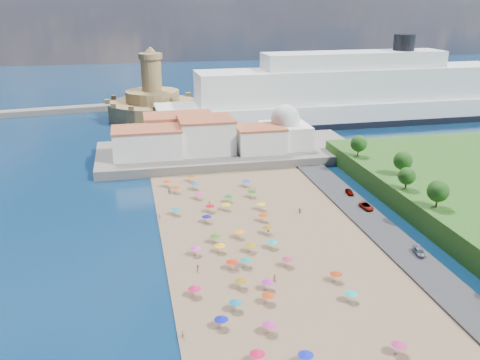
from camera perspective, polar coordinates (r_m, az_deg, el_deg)
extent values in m
plane|color=#071938|center=(119.42, 0.64, -7.65)|extent=(700.00, 700.00, 0.00)
cube|color=#59544C|center=(187.52, -1.28, 2.99)|extent=(90.00, 36.00, 3.00)
cube|color=#59544C|center=(218.64, -8.73, 5.05)|extent=(18.00, 70.00, 2.40)
cube|color=silver|center=(179.08, -9.91, 3.91)|extent=(22.00, 14.00, 9.00)
cube|color=silver|center=(182.48, -3.66, 4.77)|extent=(18.00, 16.00, 11.00)
cube|color=silver|center=(182.49, 2.15, 4.31)|extent=(16.00, 12.00, 8.00)
cube|color=silver|center=(193.23, -6.55, 5.35)|extent=(24.00, 14.00, 10.00)
cube|color=silver|center=(188.83, 4.81, 4.77)|extent=(16.00, 16.00, 8.00)
sphere|color=silver|center=(187.43, 4.86, 6.54)|extent=(10.00, 10.00, 10.00)
cylinder|color=silver|center=(186.63, 4.89, 7.68)|extent=(1.20, 1.20, 1.60)
cylinder|color=#9B854D|center=(247.23, -9.23, 7.34)|extent=(40.00, 40.00, 8.00)
cylinder|color=#9B854D|center=(246.00, -9.31, 8.82)|extent=(24.00, 24.00, 5.00)
cylinder|color=#9B854D|center=(244.50, -9.43, 11.01)|extent=(9.00, 9.00, 14.00)
cylinder|color=#9B854D|center=(243.49, -9.54, 12.91)|extent=(10.40, 10.40, 2.40)
cone|color=#9B854D|center=(243.22, -9.58, 13.55)|extent=(6.00, 6.00, 3.00)
cube|color=black|center=(243.42, 11.68, 6.37)|extent=(171.92, 28.51, 2.76)
cube|color=white|center=(242.64, 11.74, 7.23)|extent=(170.92, 28.10, 10.23)
cube|color=white|center=(240.52, 11.93, 10.01)|extent=(136.74, 22.93, 13.64)
cube|color=white|center=(239.16, 12.10, 12.42)|extent=(79.84, 17.35, 6.82)
cylinder|color=black|center=(248.93, 17.11, 13.85)|extent=(9.09, 9.09, 6.82)
cylinder|color=gray|center=(91.69, 16.57, -16.82)|extent=(0.07, 0.07, 2.00)
cone|color=#A7235D|center=(91.17, 16.63, -16.37)|extent=(2.50, 2.50, 0.60)
cylinder|color=gray|center=(118.22, -2.16, -7.28)|extent=(0.07, 0.07, 2.00)
cone|color=#FFA70D|center=(117.82, -2.17, -6.89)|extent=(2.50, 2.50, 0.60)
cylinder|color=gray|center=(86.51, 1.86, -18.36)|extent=(0.07, 0.07, 2.00)
cone|color=#BB0F3D|center=(85.97, 1.86, -17.89)|extent=(2.50, 2.50, 0.60)
cylinder|color=gray|center=(117.27, -4.73, -7.57)|extent=(0.07, 0.07, 2.00)
cone|color=#CC2BAD|center=(116.87, -4.74, -7.17)|extent=(2.50, 2.50, 0.60)
cylinder|color=gray|center=(86.84, 7.01, -18.36)|extent=(0.07, 0.07, 2.00)
cone|color=#0E1CB6|center=(86.29, 7.04, -17.88)|extent=(2.50, 2.50, 0.60)
cylinder|color=gray|center=(133.65, 2.50, -4.03)|extent=(0.07, 0.07, 2.00)
cone|color=red|center=(133.29, 2.50, -3.67)|extent=(2.50, 2.50, 0.60)
cylinder|color=gray|center=(126.92, 2.91, -5.35)|extent=(0.07, 0.07, 2.00)
cone|color=#795A0B|center=(126.55, 2.91, -4.98)|extent=(2.50, 2.50, 0.60)
cylinder|color=gray|center=(153.16, -6.83, -1.04)|extent=(0.07, 0.07, 2.00)
cone|color=#A0410E|center=(152.85, -6.84, -0.73)|extent=(2.50, 2.50, 0.60)
cylinder|color=gray|center=(140.54, 2.27, -2.82)|extent=(0.07, 0.07, 2.00)
cone|color=#E7B30C|center=(140.20, 2.28, -2.48)|extent=(2.50, 2.50, 0.60)
cylinder|color=gray|center=(93.94, -2.02, -14.95)|extent=(0.07, 0.07, 2.00)
cone|color=#0B1297|center=(93.44, -2.02, -14.49)|extent=(2.50, 2.50, 0.60)
cylinder|color=gray|center=(120.11, 3.45, -6.85)|extent=(0.07, 0.07, 2.00)
cone|color=#109996|center=(119.72, 3.46, -6.47)|extent=(2.50, 2.50, 0.60)
cylinder|color=gray|center=(157.17, 0.61, -0.37)|extent=(0.07, 0.07, 2.00)
cone|color=#0D41B4|center=(156.87, 0.62, -0.06)|extent=(2.50, 2.50, 0.60)
cylinder|color=gray|center=(111.46, -0.88, -9.02)|extent=(0.07, 0.07, 2.00)
cone|color=red|center=(111.04, -0.88, -8.61)|extent=(2.50, 2.50, 0.60)
cylinder|color=gray|center=(118.35, 1.09, -7.24)|extent=(0.07, 0.07, 2.00)
cone|color=#96730D|center=(117.95, 1.10, -6.85)|extent=(2.50, 2.50, 0.60)
cylinder|color=gray|center=(138.26, -6.87, -3.33)|extent=(0.07, 0.07, 2.00)
cone|color=#0F7592|center=(137.92, -6.88, -2.99)|extent=(2.50, 2.50, 0.60)
cylinder|color=gray|center=(139.37, -3.19, -3.03)|extent=(0.07, 0.07, 2.00)
cone|color=#A80D13|center=(139.03, -3.20, -2.69)|extent=(2.50, 2.50, 0.60)
cylinder|color=gray|center=(104.82, 0.09, -10.98)|extent=(0.07, 0.07, 2.00)
cone|color=#875C0C|center=(104.37, 0.09, -10.56)|extent=(2.50, 2.50, 0.60)
cylinder|color=gray|center=(124.71, -0.09, -5.79)|extent=(0.07, 0.07, 2.00)
cone|color=orange|center=(124.33, -0.09, -5.41)|extent=(2.50, 2.50, 0.60)
cylinder|color=gray|center=(162.22, -5.28, 0.18)|extent=(0.07, 0.07, 2.00)
cone|color=#85490C|center=(161.93, -5.29, 0.49)|extent=(2.50, 2.50, 0.60)
cylinder|color=gray|center=(112.89, 5.09, -8.71)|extent=(0.07, 0.07, 2.00)
cone|color=#A5234D|center=(112.47, 5.10, -8.30)|extent=(2.50, 2.50, 0.60)
cylinder|color=gray|center=(145.65, -1.22, -2.00)|extent=(0.07, 0.07, 2.00)
cone|color=#126620|center=(145.32, -1.22, -1.66)|extent=(2.50, 2.50, 0.60)
cylinder|color=gray|center=(132.99, -3.56, -4.17)|extent=(0.07, 0.07, 2.00)
cone|color=#0D0A8E|center=(132.63, -3.57, -3.81)|extent=(2.50, 2.50, 0.60)
cylinder|color=gray|center=(98.22, -0.46, -13.26)|extent=(0.07, 0.07, 2.00)
cone|color=#0E6388|center=(97.74, -0.46, -12.81)|extent=(2.50, 2.50, 0.60)
cylinder|color=gray|center=(112.24, 0.65, -8.80)|extent=(0.07, 0.07, 2.00)
cone|color=#0E846E|center=(111.82, 0.65, -8.39)|extent=(2.50, 2.50, 0.60)
cylinder|color=gray|center=(158.53, -7.78, -0.37)|extent=(0.07, 0.07, 2.00)
cone|color=red|center=(158.23, -7.79, -0.07)|extent=(2.50, 2.50, 0.60)
cylinder|color=gray|center=(122.62, -2.69, -6.27)|extent=(0.07, 0.07, 2.00)
cone|color=#276B13|center=(122.24, -2.70, -5.88)|extent=(2.50, 2.50, 0.60)
cylinder|color=gray|center=(102.85, 11.73, -12.08)|extent=(0.07, 0.07, 2.00)
cone|color=#109A94|center=(102.39, 11.77, -11.65)|extent=(2.50, 2.50, 0.60)
cylinder|color=gray|center=(100.41, 2.99, -12.49)|extent=(0.07, 0.07, 2.00)
cone|color=#AA360D|center=(99.94, 3.00, -12.06)|extent=(2.50, 2.50, 0.60)
cylinder|color=gray|center=(140.20, -1.46, -2.87)|extent=(0.07, 0.07, 2.00)
cone|color=#CDB90B|center=(139.86, -1.46, -2.53)|extent=(2.50, 2.50, 0.60)
cylinder|color=gray|center=(104.52, 2.96, -11.11)|extent=(0.07, 0.07, 2.00)
cone|color=#98208E|center=(104.06, 2.96, -10.68)|extent=(2.50, 2.50, 0.60)
cylinder|color=gray|center=(149.09, 1.26, -1.48)|extent=(0.07, 0.07, 2.00)
cone|color=#1B6211|center=(148.77, 1.26, -1.16)|extent=(2.50, 2.50, 0.60)
cylinder|color=gray|center=(148.07, -4.43, -1.69)|extent=(0.07, 0.07, 2.00)
cone|color=#C32973|center=(147.75, -4.44, -1.36)|extent=(2.50, 2.50, 0.60)
cylinder|color=gray|center=(102.62, -4.85, -11.78)|extent=(0.07, 0.07, 2.00)
cone|color=#C20F43|center=(102.16, -4.87, -11.35)|extent=(2.50, 2.50, 0.60)
cylinder|color=gray|center=(92.76, 3.15, -15.47)|extent=(0.07, 0.07, 2.00)
cone|color=#B7277B|center=(92.25, 3.16, -15.01)|extent=(2.50, 2.50, 0.60)
cylinder|color=gray|center=(155.59, -4.82, -0.64)|extent=(0.07, 0.07, 2.00)
cone|color=#0F638A|center=(155.28, -4.83, -0.33)|extent=(2.50, 2.50, 0.60)
cylinder|color=gray|center=(108.70, 10.18, -10.13)|extent=(0.07, 0.07, 2.00)
cone|color=#922D0D|center=(108.27, 10.21, -9.72)|extent=(2.50, 2.50, 0.60)
imported|color=tan|center=(127.18, 3.04, -5.34)|extent=(0.80, 0.72, 1.84)
imported|color=tan|center=(138.69, 6.39, -3.30)|extent=(1.20, 1.65, 1.72)
imported|color=tan|center=(153.10, -7.57, -1.13)|extent=(1.01, 1.05, 1.75)
imported|color=tan|center=(142.96, -3.28, -2.54)|extent=(0.64, 0.79, 1.57)
imported|color=tan|center=(110.90, -4.49, -9.34)|extent=(0.64, 0.81, 1.64)
imported|color=tan|center=(92.18, -6.12, -15.94)|extent=(0.73, 0.66, 1.66)
imported|color=tan|center=(153.09, 1.57, -0.98)|extent=(1.12, 0.67, 1.71)
imported|color=tan|center=(136.23, -8.55, -3.86)|extent=(1.08, 0.69, 1.59)
imported|color=tan|center=(107.33, 3.73, -10.31)|extent=(0.96, 1.05, 1.81)
imported|color=gray|center=(143.89, 13.34, -2.76)|extent=(2.74, 5.09, 1.36)
imported|color=gray|center=(153.30, 11.60, -1.24)|extent=(2.11, 4.25, 1.39)
imported|color=gray|center=(122.60, 18.58, -7.27)|extent=(2.57, 4.82, 1.33)
cylinder|color=#382314|center=(135.12, 20.25, -2.16)|extent=(0.50, 0.50, 2.92)
sphere|color=#14380F|center=(134.24, 20.38, -1.11)|extent=(5.25, 5.25, 5.25)
cylinder|color=#382314|center=(145.17, 17.28, -0.44)|extent=(0.50, 0.50, 2.53)
sphere|color=#14380F|center=(144.46, 17.37, 0.41)|extent=(4.55, 4.55, 4.55)
cylinder|color=#382314|center=(156.28, 16.90, 1.06)|extent=(0.50, 0.50, 2.93)
sphere|color=#14380F|center=(155.52, 17.00, 1.99)|extent=(5.28, 5.28, 5.28)
cylinder|color=#382314|center=(171.01, 12.49, 2.98)|extent=(0.50, 0.50, 2.85)
sphere|color=#14380F|center=(170.33, 12.55, 3.81)|extent=(5.13, 5.13, 5.13)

